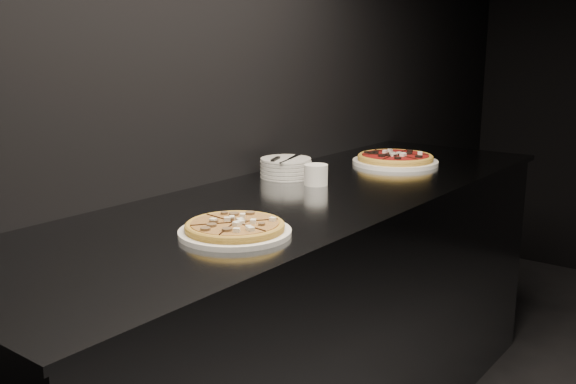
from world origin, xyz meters
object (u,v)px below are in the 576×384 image
Objects in this scene: plate_stack at (286,167)px; ramekin at (316,174)px; cutlery at (285,158)px; pizza_mushroom at (235,228)px; pizza_tomato at (395,159)px; counter at (308,320)px.

plate_stack is 0.18m from ramekin.
pizza_mushroom is at bearing -82.73° from cutlery.
pizza_tomato is at bearing 97.63° from pizza_mushroom.
cutlery is (-0.35, 0.66, 0.05)m from pizza_mushroom.
ramekin reaches higher than pizza_mushroom.
ramekin is at bearing 114.85° from counter.
ramekin is at bearing 106.33° from pizza_mushroom.
plate_stack is at bearing 117.73° from pizza_mushroom.
pizza_mushroom is at bearing -73.67° from ramekin.
plate_stack is at bearing 144.11° from counter.
plate_stack reaches higher than counter.
plate_stack is at bearing 97.15° from cutlery.
pizza_tomato is at bearing 86.90° from ramekin.
pizza_tomato is at bearing 48.42° from cutlery.
pizza_mushroom is (0.13, -0.51, 0.48)m from counter.
plate_stack is 0.04m from cutlery.
counter is at bearing -65.15° from ramekin.
pizza_tomato is 0.52m from plate_stack.
ramekin reaches higher than plate_stack.
ramekin is (-0.18, 0.63, 0.02)m from pizza_mushroom.
pizza_mushroom is at bearing -75.69° from counter.
plate_stack is (-0.22, 0.16, 0.49)m from counter.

